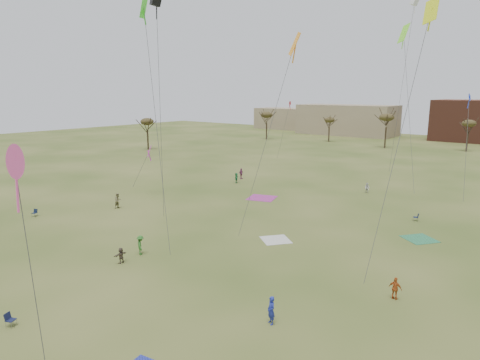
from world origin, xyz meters
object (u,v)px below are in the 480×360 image
Objects in this scene: flyer_near_center at (140,245)px; spectator_fore_a at (395,288)px; flyer_near_right at (271,310)px; camp_chair_right at (416,219)px; camp_chair_left at (35,214)px; camp_chair_center at (11,322)px.

spectator_fore_a is at bearing -129.14° from flyer_near_center.
flyer_near_center is at bearing -159.94° from flyer_near_right.
flyer_near_center is at bearing -55.20° from camp_chair_right.
flyer_near_right is 2.10× the size of camp_chair_left.
spectator_fore_a is (20.84, 5.69, -0.07)m from flyer_near_center.
camp_chair_center is at bearing -111.96° from flyer_near_right.
spectator_fore_a is 1.88× the size of camp_chair_center.
flyer_near_right reaches higher than spectator_fore_a.
flyer_near_center is 1.08× the size of spectator_fore_a.
camp_chair_right is at bearing 13.04° from camp_chair_left.
flyer_near_center is 13.14m from camp_chair_center.
flyer_near_center is at bearing -22.68° from camp_chair_left.
spectator_fore_a is (5.05, 8.10, -0.10)m from flyer_near_right.
spectator_fore_a is at bearing -14.76° from camp_chair_left.
spectator_fore_a reaches higher than camp_chair_center.
spectator_fore_a is at bearing -66.81° from camp_chair_center.
flyer_near_right reaches higher than flyer_near_center.
flyer_near_right is 2.10× the size of camp_chair_right.
flyer_near_right reaches higher than camp_chair_right.
camp_chair_left is (-40.15, -5.78, -0.56)m from spectator_fore_a.
flyer_near_center is 2.03× the size of camp_chair_left.
camp_chair_left is (-35.10, 2.32, -0.66)m from flyer_near_right.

